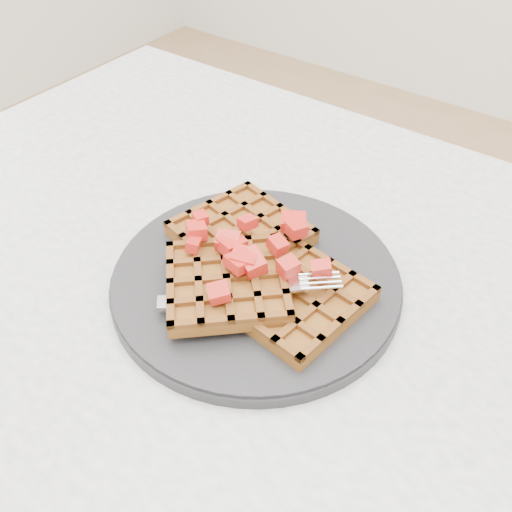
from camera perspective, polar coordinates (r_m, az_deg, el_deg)
name	(u,v)px	position (r m, az deg, el deg)	size (l,w,h in m)	color
table	(305,405)	(0.63, 4.97, -14.61)	(1.20, 0.80, 0.75)	silver
plate	(256,280)	(0.57, 0.00, -2.37)	(0.29, 0.29, 0.02)	black
waffles	(254,268)	(0.56, -0.22, -1.19)	(0.23, 0.22, 0.03)	brown
strawberry_pile	(256,245)	(0.54, 0.00, 1.09)	(0.15, 0.15, 0.02)	#A80B07
fork	(263,300)	(0.53, 0.68, -4.41)	(0.02, 0.18, 0.02)	silver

